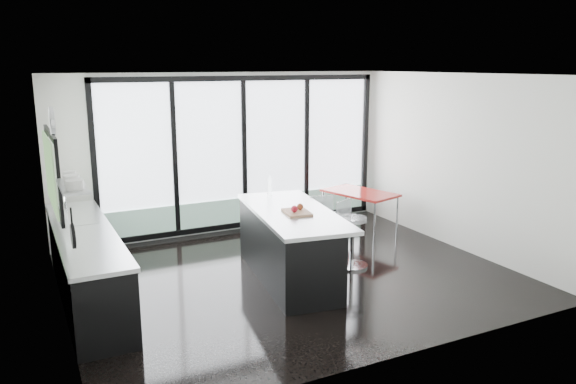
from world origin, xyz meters
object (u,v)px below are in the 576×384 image
bar_stool_far (325,238)px  red_table (359,210)px  bar_stool_near (352,242)px  island (288,244)px

bar_stool_far → red_table: (1.44, 1.24, -0.04)m
bar_stool_near → bar_stool_far: 0.43m
island → bar_stool_far: (0.79, 0.33, -0.11)m
bar_stool_near → red_table: 1.97m
island → red_table: (2.23, 1.57, -0.15)m
island → bar_stool_near: 1.06m
bar_stool_near → bar_stool_far: bearing=106.0°
bar_stool_far → red_table: bearing=50.3°
bar_stool_near → red_table: size_ratio=0.59×
bar_stool_near → red_table: bearing=30.6°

